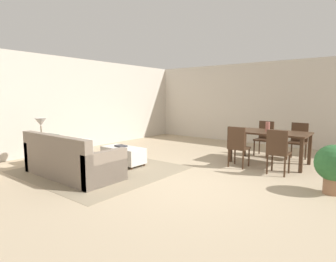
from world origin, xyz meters
TOP-DOWN VIEW (x-y plane):
  - ground_plane at (0.00, 0.00)m, footprint 10.80×10.80m
  - wall_back at (0.00, 5.00)m, footprint 9.00×0.12m
  - wall_left at (-4.50, 0.50)m, footprint 0.12×11.00m
  - area_rug at (-1.98, -0.42)m, footprint 3.00×2.80m
  - couch at (-2.05, -1.08)m, footprint 2.15×0.93m
  - ottoman_table at (-1.91, 0.19)m, footprint 1.04×0.50m
  - side_table at (-3.42, -0.95)m, footprint 0.40×0.40m
  - table_lamp at (-3.42, -0.95)m, footprint 0.26×0.26m
  - dining_table at (0.72, 2.42)m, footprint 1.69×0.98m
  - dining_chair_near_left at (0.29, 1.58)m, footprint 0.40×0.40m
  - dining_chair_near_right at (1.17, 1.53)m, footprint 0.41×0.41m
  - dining_chair_far_left at (0.33, 3.24)m, footprint 0.42×0.42m
  - dining_chair_far_right at (1.16, 3.28)m, footprint 0.43×0.43m
  - vase_centerpiece at (0.66, 2.42)m, footprint 0.10×0.10m
  - book_on_ottoman at (-2.00, 0.21)m, footprint 0.29×0.24m
  - potted_plant at (2.21, 0.96)m, footprint 0.59×0.59m

SIDE VIEW (x-z plane):
  - ground_plane at x=0.00m, z-range 0.00..0.00m
  - area_rug at x=-1.98m, z-range 0.00..0.01m
  - ottoman_table at x=-1.91m, z-range 0.03..0.44m
  - couch at x=-2.05m, z-range -0.14..0.72m
  - book_on_ottoman at x=-2.00m, z-range 0.41..0.44m
  - side_table at x=-3.42m, z-range 0.16..0.72m
  - potted_plant at x=2.21m, z-range 0.07..0.88m
  - dining_chair_near_left at x=0.29m, z-range 0.06..0.98m
  - dining_chair_near_right at x=1.17m, z-range 0.06..0.98m
  - dining_chair_far_left at x=0.33m, z-range 0.06..0.98m
  - dining_chair_far_right at x=1.16m, z-range 0.06..0.98m
  - dining_table at x=0.72m, z-range 0.29..1.05m
  - vase_centerpiece at x=0.66m, z-range 0.76..0.98m
  - table_lamp at x=-3.42m, z-range 0.71..1.23m
  - wall_back at x=0.00m, z-range 0.00..2.70m
  - wall_left at x=-4.50m, z-range 0.00..2.70m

